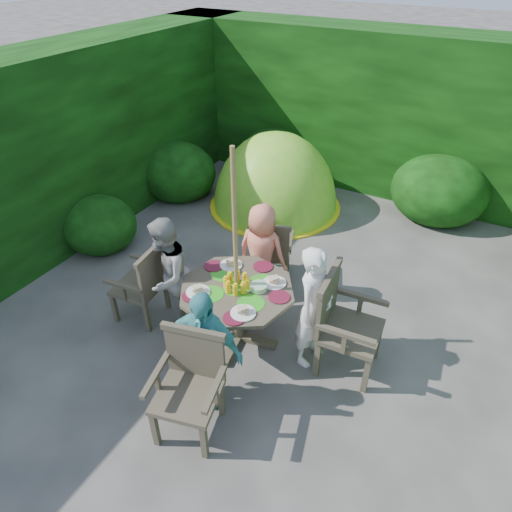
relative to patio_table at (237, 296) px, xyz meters
The scene contains 13 objects.
ground 1.02m from the patio_table, 33.10° to the left, with size 60.00×60.00×0.00m, color #403D39.
hedge_enclosure 2.03m from the patio_table, 68.71° to the left, with size 9.00×9.00×2.50m.
patio_table is the anchor object (origin of this frame).
parasol_pole 0.51m from the patio_table, 157.16° to the right, with size 0.04×0.04×2.20m, color olive.
garden_chair_right 1.08m from the patio_table, 10.48° to the left, with size 0.60×0.67×1.05m.
garden_chair_left 1.11m from the patio_table, 169.71° to the right, with size 0.55×0.60×0.91m.
garden_chair_back 1.11m from the patio_table, 99.52° to the left, with size 0.63×0.60×0.85m.
garden_chair_front 1.10m from the patio_table, 80.45° to the right, with size 0.67×0.63×0.95m.
child_right 0.80m from the patio_table, ahead, with size 0.49×0.32×1.34m, color white.
child_left 0.81m from the patio_table, 169.90° to the right, with size 0.64×0.50×1.32m, color gray.
child_back 0.80m from the patio_table, 100.33° to the left, with size 0.60×0.39×1.22m, color #F98566.
child_front 0.80m from the patio_table, 80.26° to the right, with size 0.74×0.31×1.26m, color #4AAAAD.
dome_tent 3.07m from the patio_table, 109.64° to the left, with size 2.46×2.46×2.41m.
Camera 1 is at (1.21, -3.48, 3.61)m, focal length 32.00 mm.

